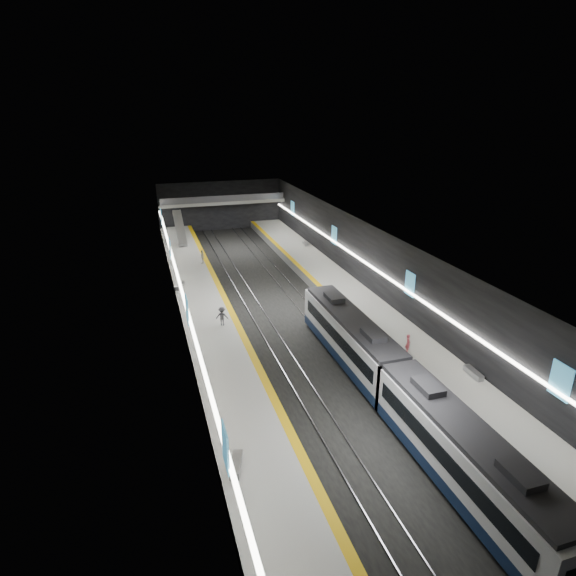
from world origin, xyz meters
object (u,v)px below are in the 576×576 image
object	(u,v)px
bench_left_near	(236,464)
passenger_right_a	(408,344)
bench_left_far	(179,286)
bench_right_far	(305,243)
passenger_left_b	(222,316)
escalator	(180,228)
train	(396,384)
bench_right_near	(473,373)
passenger_left_a	(202,257)

from	to	relation	value
bench_left_near	passenger_right_a	xyz separation A→B (m)	(15.73, 8.90, 0.55)
bench_left_far	bench_right_far	size ratio (longest dim) A/B	1.19
bench_right_far	passenger_left_b	size ratio (longest dim) A/B	0.97
bench_left_far	escalator	bearing A→B (deg)	106.87
escalator	passenger_right_a	size ratio (longest dim) A/B	5.08
train	bench_right_near	xyz separation A→B (m)	(7.00, 0.95, -0.97)
passenger_left_a	bench_right_near	bearing A→B (deg)	35.00
passenger_left_a	passenger_right_a	bearing A→B (deg)	33.90
escalator	passenger_left_a	bearing A→B (deg)	-82.06
passenger_left_a	bench_left_far	bearing A→B (deg)	-14.79
bench_right_far	passenger_left_a	xyz separation A→B (m)	(-15.05, -4.22, 0.64)
bench_left_near	train	bearing A→B (deg)	34.19
bench_left_far	bench_right_near	xyz separation A→B (m)	(19.00, -24.70, -0.02)
passenger_right_a	bench_left_far	bearing A→B (deg)	54.20
bench_left_near	bench_left_far	bearing A→B (deg)	108.85
bench_right_far	passenger_right_a	world-z (taller)	passenger_right_a
bench_left_far	passenger_left_b	size ratio (longest dim) A/B	1.15
bench_right_far	passenger_left_a	world-z (taller)	passenger_left_a
train	passenger_left_a	distance (m)	34.61
passenger_right_a	passenger_left_b	xyz separation A→B (m)	(-13.31, 9.44, 0.08)
escalator	bench_right_far	xyz separation A→B (m)	(16.67, -7.42, -1.69)
escalator	bench_left_far	size ratio (longest dim) A/B	3.98
bench_right_far	bench_left_far	bearing A→B (deg)	-142.98
train	passenger_right_a	world-z (taller)	train
train	bench_right_near	world-z (taller)	train
train	bench_right_far	xyz separation A→B (m)	(6.67, 37.80, -0.99)
bench_right_far	passenger_left_a	bearing A→B (deg)	-160.36
passenger_right_a	escalator	bearing A→B (deg)	35.05
train	bench_right_far	distance (m)	38.40
passenger_left_a	passenger_left_b	world-z (taller)	passenger_left_b
bench_left_near	passenger_right_a	world-z (taller)	passenger_right_a
bench_left_near	passenger_left_a	distance (m)	37.08
bench_right_near	passenger_right_a	world-z (taller)	passenger_right_a
train	escalator	size ratio (longest dim) A/B	3.70
train	passenger_left_a	world-z (taller)	train
escalator	bench_right_near	bearing A→B (deg)	-68.99
bench_right_far	passenger_left_b	xyz separation A→B (m)	(-15.79, -22.82, 0.67)
escalator	bench_right_near	xyz separation A→B (m)	(17.00, -44.26, -1.68)
escalator	bench_left_near	world-z (taller)	escalator
passenger_left_b	bench_left_near	bearing A→B (deg)	102.28
train	bench_left_far	xyz separation A→B (m)	(-12.00, 25.65, -0.95)
train	passenger_left_a	xyz separation A→B (m)	(-8.38, 33.58, -0.35)
passenger_right_a	train	bearing A→B (deg)	158.26
train	bench_left_far	distance (m)	28.33
bench_right_far	bench_left_near	bearing A→B (deg)	-109.90
passenger_left_a	escalator	bearing A→B (deg)	-162.30
passenger_left_b	bench_left_far	bearing A→B (deg)	-55.07
bench_left_near	bench_right_near	distance (m)	19.04
train	bench_right_far	bearing A→B (deg)	79.99
escalator	bench_right_near	world-z (taller)	escalator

